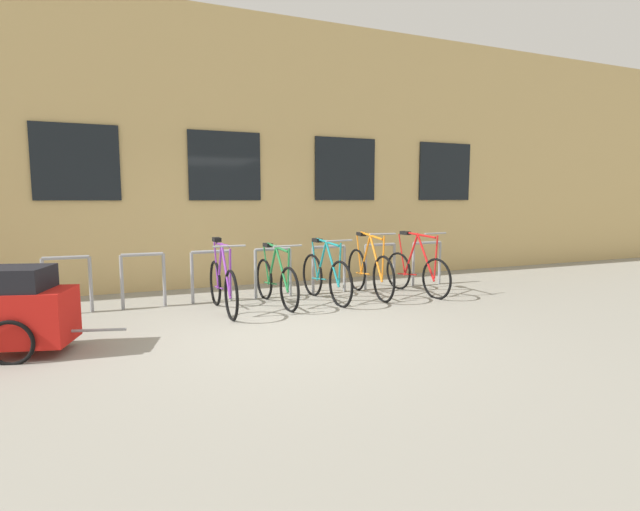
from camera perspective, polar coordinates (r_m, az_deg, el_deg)
The scene contains 9 objects.
ground_plane at distance 6.10m, azimuth -4.69°, elevation -8.61°, with size 42.00×42.00×0.00m, color gray.
storefront_building at distance 12.41m, azimuth -14.43°, elevation 10.51°, with size 28.00×6.95×4.95m.
bike_rack at distance 7.92m, azimuth -5.58°, elevation -1.33°, with size 6.64×0.05×0.82m.
bicycle_purple at distance 7.04m, azimuth -11.44°, elevation -3.43°, with size 0.44×1.72×1.06m.
bicycle_teal at distance 7.64m, azimuth 0.67°, elevation -2.49°, with size 0.44×1.69×1.02m.
bicycle_red at distance 8.38m, azimuth 11.32°, elevation -1.82°, with size 0.44×1.67×1.09m.
bicycle_orange at distance 8.10m, azimuth 5.85°, elevation -1.85°, with size 0.44×1.81×1.10m.
bicycle_green at distance 7.39m, azimuth -5.23°, elevation -2.99°, with size 0.44×1.67×0.97m.
bike_trailer at distance 5.87m, azimuth -31.76°, elevation -5.41°, with size 1.48×0.81×0.94m.
Camera 1 is at (-1.79, -5.60, 1.61)m, focal length 27.06 mm.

